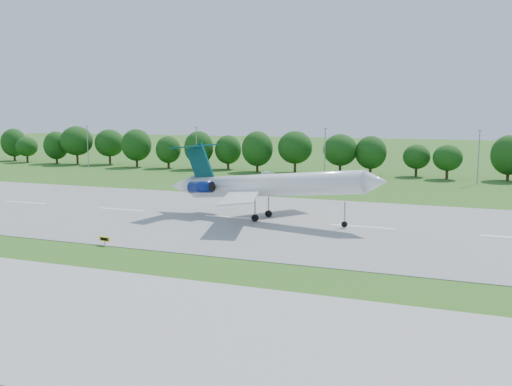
# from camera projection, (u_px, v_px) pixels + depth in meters

# --- Properties ---
(ground) EXTENTS (600.00, 600.00, 0.00)m
(ground) POSITION_uv_depth(u_px,v_px,m) (315.00, 274.00, 56.98)
(ground) COLOR #2E5D18
(ground) RESTS_ON ground
(runway) EXTENTS (400.00, 45.00, 0.08)m
(runway) POSITION_uv_depth(u_px,v_px,m) (362.00, 227.00, 80.07)
(runway) COLOR gray
(runway) RESTS_ON ground
(taxiway) EXTENTS (400.00, 23.00, 0.08)m
(taxiway) POSITION_uv_depth(u_px,v_px,m) (248.00, 340.00, 40.35)
(taxiway) COLOR #ADADA8
(taxiway) RESTS_ON ground
(tree_line) EXTENTS (288.40, 8.40, 10.40)m
(tree_line) POSITION_uv_depth(u_px,v_px,m) (414.00, 152.00, 141.08)
(tree_line) COLOR #382314
(tree_line) RESTS_ON ground
(light_poles) EXTENTS (175.90, 0.25, 12.19)m
(light_poles) POSITION_uv_depth(u_px,v_px,m) (398.00, 154.00, 132.71)
(light_poles) COLOR gray
(light_poles) RESTS_ON ground
(airliner) EXTENTS (36.12, 25.94, 11.21)m
(airliner) POSITION_uv_depth(u_px,v_px,m) (263.00, 184.00, 84.94)
(airliner) COLOR white
(airliner) RESTS_ON ground
(taxi_sign_left) EXTENTS (1.54, 0.37, 1.08)m
(taxi_sign_left) POSITION_uv_depth(u_px,v_px,m) (105.00, 239.00, 69.10)
(taxi_sign_left) COLOR gray
(taxi_sign_left) RESTS_ON ground
(service_vehicle_a) EXTENTS (3.61, 2.34, 1.12)m
(service_vehicle_a) POSITION_uv_depth(u_px,v_px,m) (268.00, 173.00, 145.01)
(service_vehicle_a) COLOR white
(service_vehicle_a) RESTS_ON ground
(service_vehicle_b) EXTENTS (4.15, 2.08, 1.36)m
(service_vehicle_b) POSITION_uv_depth(u_px,v_px,m) (364.00, 180.00, 130.65)
(service_vehicle_b) COLOR white
(service_vehicle_b) RESTS_ON ground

